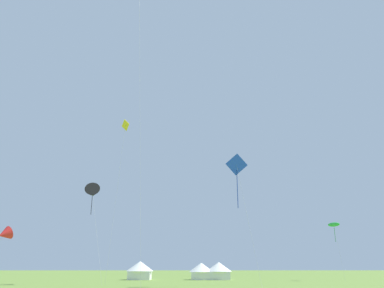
# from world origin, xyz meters

# --- Properties ---
(kite_blue_diamond) EXTENTS (3.08, 2.90, 14.38)m
(kite_blue_diamond) POSITION_xyz_m (5.16, 39.25, 12.84)
(kite_blue_diamond) COLOR blue
(kite_blue_diamond) RESTS_ON ground
(kite_yellow_diamond) EXTENTS (1.92, 1.17, 21.35)m
(kite_yellow_diamond) POSITION_xyz_m (-9.11, 46.18, 19.82)
(kite_yellow_diamond) COLOR yellow
(kite_yellow_diamond) RESTS_ON ground
(kite_black_delta) EXTENTS (3.62, 3.56, 12.34)m
(kite_black_delta) POSITION_xyz_m (-12.71, 45.71, 11.13)
(kite_black_delta) COLOR black
(kite_black_delta) RESTS_ON ground
(kite_red_delta) EXTENTS (3.67, 2.98, 7.42)m
(kite_red_delta) POSITION_xyz_m (-25.80, 51.01, 6.28)
(kite_red_delta) COLOR red
(kite_red_delta) RESTS_ON ground
(kite_green_parafoil) EXTENTS (1.83, 3.07, 8.67)m
(kite_green_parafoil) POSITION_xyz_m (22.22, 57.18, 8.24)
(kite_green_parafoil) COLOR green
(kite_green_parafoil) RESTS_ON ground
(festival_tent_center) EXTENTS (4.38, 4.38, 2.85)m
(festival_tent_center) POSITION_xyz_m (-8.17, 61.45, 1.58)
(festival_tent_center) COLOR white
(festival_tent_center) RESTS_ON ground
(festival_tent_left) EXTENTS (4.00, 4.00, 2.60)m
(festival_tent_left) POSITION_xyz_m (1.67, 61.45, 1.44)
(festival_tent_left) COLOR white
(festival_tent_left) RESTS_ON ground
(festival_tent_right) EXTENTS (4.17, 4.17, 2.71)m
(festival_tent_right) POSITION_xyz_m (4.48, 61.45, 1.50)
(festival_tent_right) COLOR white
(festival_tent_right) RESTS_ON ground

